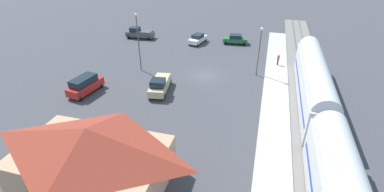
{
  "coord_description": "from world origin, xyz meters",
  "views": [
    {
      "loc": [
        -7.97,
        35.73,
        17.59
      ],
      "look_at": [
        -0.27,
        7.99,
        1.0
      ],
      "focal_mm": 26.0,
      "sensor_mm": 36.0,
      "label": 1
    }
  ],
  "objects_px": {
    "pickup_tan": "(160,84)",
    "pickup_charcoal": "(140,33)",
    "light_pole_lot_center": "(138,36)",
    "station_building": "(91,155)",
    "light_pole_near_platform": "(260,46)",
    "sedan_white": "(198,39)",
    "suv_red": "(85,85)",
    "sedan_green": "(235,39)",
    "pedestrian_on_platform": "(278,59)"
  },
  "relations": [
    {
      "from": "station_building",
      "to": "pickup_tan",
      "type": "height_order",
      "value": "station_building"
    },
    {
      "from": "pedestrian_on_platform",
      "to": "light_pole_lot_center",
      "type": "distance_m",
      "value": 21.33
    },
    {
      "from": "station_building",
      "to": "pickup_charcoal",
      "type": "relative_size",
      "value": 2.24
    },
    {
      "from": "pedestrian_on_platform",
      "to": "sedan_green",
      "type": "xyz_separation_m",
      "value": [
        7.78,
        -8.92,
        -0.4
      ]
    },
    {
      "from": "suv_red",
      "to": "light_pole_lot_center",
      "type": "relative_size",
      "value": 0.6
    },
    {
      "from": "pedestrian_on_platform",
      "to": "pickup_charcoal",
      "type": "height_order",
      "value": "pickup_charcoal"
    },
    {
      "from": "sedan_green",
      "to": "station_building",
      "type": "bearing_deg",
      "value": 80.29
    },
    {
      "from": "light_pole_lot_center",
      "to": "station_building",
      "type": "bearing_deg",
      "value": 105.02
    },
    {
      "from": "suv_red",
      "to": "light_pole_near_platform",
      "type": "height_order",
      "value": "light_pole_near_platform"
    },
    {
      "from": "pickup_tan",
      "to": "pickup_charcoal",
      "type": "bearing_deg",
      "value": -58.72
    },
    {
      "from": "pickup_tan",
      "to": "light_pole_near_platform",
      "type": "bearing_deg",
      "value": -144.62
    },
    {
      "from": "station_building",
      "to": "sedan_green",
      "type": "distance_m",
      "value": 37.57
    },
    {
      "from": "pedestrian_on_platform",
      "to": "light_pole_near_platform",
      "type": "height_order",
      "value": "light_pole_near_platform"
    },
    {
      "from": "station_building",
      "to": "light_pole_lot_center",
      "type": "xyz_separation_m",
      "value": [
        5.69,
        -21.2,
        2.48
      ]
    },
    {
      "from": "station_building",
      "to": "pedestrian_on_platform",
      "type": "distance_m",
      "value": 31.45
    },
    {
      "from": "sedan_white",
      "to": "light_pole_near_platform",
      "type": "relative_size",
      "value": 0.68
    },
    {
      "from": "pickup_charcoal",
      "to": "sedan_white",
      "type": "bearing_deg",
      "value": -179.16
    },
    {
      "from": "suv_red",
      "to": "pickup_charcoal",
      "type": "bearing_deg",
      "value": -83.04
    },
    {
      "from": "sedan_green",
      "to": "light_pole_lot_center",
      "type": "distance_m",
      "value": 20.32
    },
    {
      "from": "light_pole_lot_center",
      "to": "suv_red",
      "type": "bearing_deg",
      "value": 64.78
    },
    {
      "from": "light_pole_near_platform",
      "to": "light_pole_lot_center",
      "type": "height_order",
      "value": "light_pole_lot_center"
    },
    {
      "from": "pickup_charcoal",
      "to": "sedan_green",
      "type": "bearing_deg",
      "value": -174.45
    },
    {
      "from": "sedan_green",
      "to": "pickup_charcoal",
      "type": "relative_size",
      "value": 0.86
    },
    {
      "from": "light_pole_lot_center",
      "to": "light_pole_near_platform",
      "type": "bearing_deg",
      "value": -170.48
    },
    {
      "from": "pickup_charcoal",
      "to": "suv_red",
      "type": "relative_size",
      "value": 1.06
    },
    {
      "from": "station_building",
      "to": "light_pole_lot_center",
      "type": "height_order",
      "value": "light_pole_lot_center"
    },
    {
      "from": "sedan_green",
      "to": "pickup_charcoal",
      "type": "xyz_separation_m",
      "value": [
        18.66,
        1.81,
        0.15
      ]
    },
    {
      "from": "sedan_white",
      "to": "pickup_charcoal",
      "type": "distance_m",
      "value": 11.83
    },
    {
      "from": "pedestrian_on_platform",
      "to": "suv_red",
      "type": "bearing_deg",
      "value": 32.65
    },
    {
      "from": "sedan_green",
      "to": "sedan_white",
      "type": "bearing_deg",
      "value": 13.5
    },
    {
      "from": "pedestrian_on_platform",
      "to": "suv_red",
      "type": "distance_m",
      "value": 28.17
    },
    {
      "from": "pickup_charcoal",
      "to": "station_building",
      "type": "bearing_deg",
      "value": 109.32
    },
    {
      "from": "sedan_green",
      "to": "sedan_white",
      "type": "height_order",
      "value": "same"
    },
    {
      "from": "sedan_green",
      "to": "pickup_tan",
      "type": "relative_size",
      "value": 0.83
    },
    {
      "from": "sedan_white",
      "to": "pickup_tan",
      "type": "xyz_separation_m",
      "value": [
        0.01,
        19.63,
        0.15
      ]
    },
    {
      "from": "sedan_green",
      "to": "suv_red",
      "type": "relative_size",
      "value": 0.91
    },
    {
      "from": "pickup_tan",
      "to": "sedan_white",
      "type": "bearing_deg",
      "value": -90.03
    },
    {
      "from": "light_pole_near_platform",
      "to": "sedan_white",
      "type": "bearing_deg",
      "value": -44.03
    },
    {
      "from": "sedan_green",
      "to": "light_pole_lot_center",
      "type": "height_order",
      "value": "light_pole_lot_center"
    },
    {
      "from": "pickup_tan",
      "to": "light_pole_lot_center",
      "type": "xyz_separation_m",
      "value": [
        5.18,
        -5.48,
        4.26
      ]
    },
    {
      "from": "suv_red",
      "to": "light_pole_near_platform",
      "type": "relative_size",
      "value": 0.73
    },
    {
      "from": "suv_red",
      "to": "station_building",
      "type": "bearing_deg",
      "value": 126.74
    },
    {
      "from": "pickup_charcoal",
      "to": "light_pole_lot_center",
      "type": "xyz_separation_m",
      "value": [
        -6.64,
        13.97,
        4.26
      ]
    },
    {
      "from": "suv_red",
      "to": "light_pole_lot_center",
      "type": "bearing_deg",
      "value": -115.22
    },
    {
      "from": "station_building",
      "to": "sedan_white",
      "type": "bearing_deg",
      "value": -89.19
    },
    {
      "from": "pedestrian_on_platform",
      "to": "sedan_green",
      "type": "distance_m",
      "value": 11.84
    },
    {
      "from": "pickup_charcoal",
      "to": "suv_red",
      "type": "distance_m",
      "value": 22.46
    },
    {
      "from": "pedestrian_on_platform",
      "to": "sedan_green",
      "type": "height_order",
      "value": "pedestrian_on_platform"
    },
    {
      "from": "pickup_tan",
      "to": "pedestrian_on_platform",
      "type": "bearing_deg",
      "value": -139.81
    },
    {
      "from": "light_pole_near_platform",
      "to": "pickup_tan",
      "type": "bearing_deg",
      "value": 35.38
    }
  ]
}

